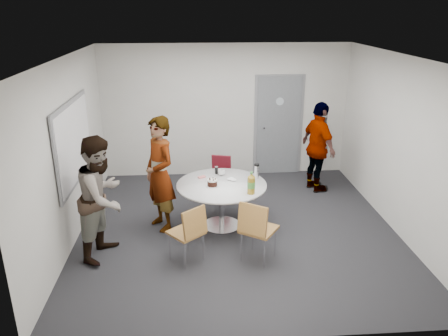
{
  "coord_description": "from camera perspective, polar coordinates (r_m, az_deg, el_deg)",
  "views": [
    {
      "loc": [
        -0.66,
        -6.22,
        3.38
      ],
      "look_at": [
        -0.2,
        0.25,
        0.96
      ],
      "focal_mm": 35.0,
      "sensor_mm": 36.0,
      "label": 1
    }
  ],
  "objects": [
    {
      "name": "person_left",
      "position": [
        6.28,
        -15.63,
        -3.72
      ],
      "size": [
        0.9,
        1.03,
        1.77
      ],
      "primitive_type": "imported",
      "rotation": [
        0.0,
        0.0,
        1.26
      ],
      "color": "white",
      "rests_on": "floor"
    },
    {
      "name": "whiteboard",
      "position": [
        6.94,
        -19.01,
        3.2
      ],
      "size": [
        0.04,
        1.9,
        1.25
      ],
      "color": "gray",
      "rests_on": "wall_left"
    },
    {
      "name": "chair_far",
      "position": [
        8.05,
        -0.47,
        -0.64
      ],
      "size": [
        0.46,
        0.49,
        0.79
      ],
      "rotation": [
        0.0,
        0.0,
        2.89
      ],
      "color": "maroon",
      "rests_on": "floor"
    },
    {
      "name": "person_main",
      "position": [
        6.85,
        -8.38,
        -0.81
      ],
      "size": [
        0.72,
        0.8,
        1.83
      ],
      "primitive_type": "imported",
      "rotation": [
        0.0,
        0.0,
        -1.02
      ],
      "color": "#A5C6EA",
      "rests_on": "floor"
    },
    {
      "name": "chair_near_left",
      "position": [
        6.01,
        -4.49,
        -7.98
      ],
      "size": [
        0.59,
        0.6,
        0.86
      ],
      "rotation": [
        0.0,
        0.0,
        0.71
      ],
      "color": "brown",
      "rests_on": "floor"
    },
    {
      "name": "chair_near_right",
      "position": [
        6.0,
        4.21,
        -7.57
      ],
      "size": [
        0.62,
        0.63,
        0.92
      ],
      "rotation": [
        0.0,
        0.0,
        -0.6
      ],
      "color": "brown",
      "rests_on": "floor"
    },
    {
      "name": "wall_left",
      "position": [
        6.79,
        -19.63,
        1.88
      ],
      "size": [
        0.0,
        5.0,
        5.0
      ],
      "primitive_type": "plane",
      "rotation": [
        1.57,
        0.0,
        1.57
      ],
      "color": "silver",
      "rests_on": "floor"
    },
    {
      "name": "wall_right",
      "position": [
        7.26,
        21.9,
        2.75
      ],
      "size": [
        0.0,
        5.0,
        5.0
      ],
      "primitive_type": "plane",
      "rotation": [
        1.57,
        0.0,
        -1.57
      ],
      "color": "silver",
      "rests_on": "floor"
    },
    {
      "name": "table",
      "position": [
        6.9,
        -0.04,
        -2.84
      ],
      "size": [
        1.42,
        1.42,
        1.09
      ],
      "color": "white",
      "rests_on": "floor"
    },
    {
      "name": "wall_front",
      "position": [
        4.29,
        5.31,
        -7.88
      ],
      "size": [
        5.0,
        0.0,
        5.0
      ],
      "primitive_type": "plane",
      "rotation": [
        -1.57,
        0.0,
        0.0
      ],
      "color": "silver",
      "rests_on": "floor"
    },
    {
      "name": "floor",
      "position": [
        7.11,
        1.73,
        -7.91
      ],
      "size": [
        5.0,
        5.0,
        0.0
      ],
      "primitive_type": "plane",
      "color": "black",
      "rests_on": "ground"
    },
    {
      "name": "door",
      "position": [
        9.18,
        7.11,
        5.49
      ],
      "size": [
        1.02,
        0.17,
        2.12
      ],
      "color": "slate",
      "rests_on": "wall_back"
    },
    {
      "name": "wall_back",
      "position": [
        8.97,
        0.21,
        7.42
      ],
      "size": [
        5.0,
        0.0,
        5.0
      ],
      "primitive_type": "plane",
      "rotation": [
        1.57,
        0.0,
        0.0
      ],
      "color": "silver",
      "rests_on": "floor"
    },
    {
      "name": "ceiling",
      "position": [
        6.29,
        2.0,
        14.27
      ],
      "size": [
        5.0,
        5.0,
        0.0
      ],
      "primitive_type": "plane",
      "rotation": [
        3.14,
        0.0,
        0.0
      ],
      "color": "silver",
      "rests_on": "wall_back"
    },
    {
      "name": "person_right",
      "position": [
        8.42,
        12.22,
        2.64
      ],
      "size": [
        0.69,
        1.09,
        1.73
      ],
      "primitive_type": "imported",
      "rotation": [
        0.0,
        0.0,
        1.86
      ],
      "color": "black",
      "rests_on": "floor"
    }
  ]
}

